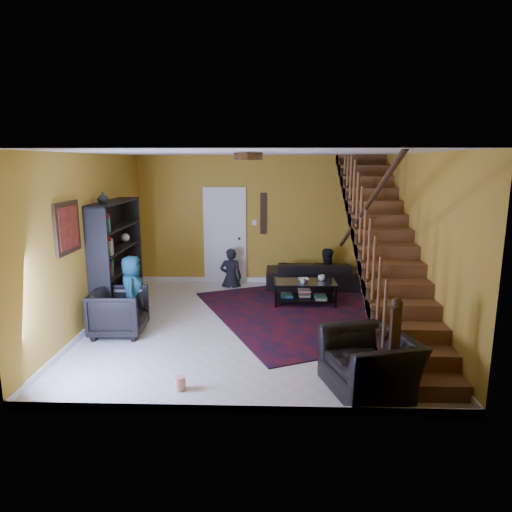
{
  "coord_description": "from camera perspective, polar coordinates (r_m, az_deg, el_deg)",
  "views": [
    {
      "loc": [
        0.32,
        -7.21,
        2.68
      ],
      "look_at": [
        0.07,
        0.4,
        1.09
      ],
      "focal_mm": 32.0,
      "sensor_mm": 36.0,
      "label": 1
    }
  ],
  "objects": [
    {
      "name": "wall_hanging",
      "position": [
        10.01,
        0.93,
        5.33
      ],
      "size": [
        0.14,
        0.03,
        0.9
      ],
      "primitive_type": "cube",
      "color": "black",
      "rests_on": "room"
    },
    {
      "name": "popcorn_bucket",
      "position": [
        5.7,
        -9.48,
        -15.33
      ],
      "size": [
        0.17,
        0.17,
        0.15
      ],
      "primitive_type": "cylinder",
      "rotation": [
        0.0,
        0.0,
        0.3
      ],
      "color": "red",
      "rests_on": "rug"
    },
    {
      "name": "person_child",
      "position": [
        7.76,
        -15.22,
        -4.24
      ],
      "size": [
        0.47,
        0.63,
        1.18
      ],
      "primitive_type": "imported",
      "rotation": [
        0.0,
        0.0,
        1.75
      ],
      "color": "#164955",
      "rests_on": "armchair_left"
    },
    {
      "name": "person_adult_a",
      "position": [
        9.92,
        -3.15,
        -2.7
      ],
      "size": [
        0.48,
        0.32,
        1.29
      ],
      "primitive_type": "imported",
      "rotation": [
        0.0,
        0.0,
        3.16
      ],
      "color": "black",
      "rests_on": "sofa"
    },
    {
      "name": "sofa",
      "position": [
        9.85,
        7.16,
        -2.31
      ],
      "size": [
        2.01,
        0.82,
        0.58
      ],
      "primitive_type": "imported",
      "rotation": [
        0.0,
        0.0,
        3.12
      ],
      "color": "black",
      "rests_on": "floor"
    },
    {
      "name": "rug",
      "position": [
        8.37,
        6.77,
        -6.87
      ],
      "size": [
        4.49,
        4.72,
        0.02
      ],
      "primitive_type": "cube",
      "rotation": [
        0.0,
        0.0,
        0.42
      ],
      "color": "#430C14",
      "rests_on": "floor"
    },
    {
      "name": "staircase",
      "position": [
        7.54,
        15.71,
        1.59
      ],
      "size": [
        0.95,
        5.02,
        3.18
      ],
      "color": "brown",
      "rests_on": "floor"
    },
    {
      "name": "person_adult_b",
      "position": [
        9.95,
        8.67,
        -2.74
      ],
      "size": [
        0.66,
        0.53,
        1.31
      ],
      "primitive_type": "imported",
      "rotation": [
        0.0,
        0.0,
        3.2
      ],
      "color": "black",
      "rests_on": "sofa"
    },
    {
      "name": "cup_b",
      "position": [
        8.54,
        5.87,
        -3.07
      ],
      "size": [
        0.11,
        0.11,
        0.1
      ],
      "primitive_type": "imported",
      "rotation": [
        0.0,
        0.0,
        -0.01
      ],
      "color": "#999999",
      "rests_on": "coffee_table"
    },
    {
      "name": "ceiling_fixture",
      "position": [
        6.42,
        -0.96,
        12.35
      ],
      "size": [
        0.4,
        0.4,
        0.1
      ],
      "primitive_type": "cylinder",
      "color": "#3F2814",
      "rests_on": "room"
    },
    {
      "name": "floor",
      "position": [
        7.7,
        -0.59,
        -8.55
      ],
      "size": [
        5.5,
        5.5,
        0.0
      ],
      "primitive_type": "plane",
      "color": "beige",
      "rests_on": "ground"
    },
    {
      "name": "bookshelf",
      "position": [
        8.45,
        -16.94,
        -0.42
      ],
      "size": [
        0.35,
        1.8,
        2.0
      ],
      "color": "black",
      "rests_on": "floor"
    },
    {
      "name": "bowl",
      "position": [
        8.7,
        5.94,
        -2.96
      ],
      "size": [
        0.23,
        0.23,
        0.05
      ],
      "primitive_type": "imported",
      "rotation": [
        0.0,
        0.0,
        0.15
      ],
      "color": "#999999",
      "rests_on": "coffee_table"
    },
    {
      "name": "vase",
      "position": [
        7.83,
        -18.61,
        6.92
      ],
      "size": [
        0.18,
        0.18,
        0.19
      ],
      "primitive_type": "imported",
      "color": "#999999",
      "rests_on": "bookshelf"
    },
    {
      "name": "framed_picture",
      "position": [
        7.0,
        -22.51,
        3.28
      ],
      "size": [
        0.04,
        0.74,
        0.74
      ],
      "primitive_type": "cube",
      "color": "maroon",
      "rests_on": "room"
    },
    {
      "name": "armchair_right",
      "position": [
        5.7,
        14.04,
        -12.76
      ],
      "size": [
        1.18,
        1.27,
        0.69
      ],
      "primitive_type": "imported",
      "rotation": [
        0.0,
        0.0,
        -1.28
      ],
      "color": "black",
      "rests_on": "floor"
    },
    {
      "name": "cup_a",
      "position": [
        8.77,
        8.2,
        -2.72
      ],
      "size": [
        0.17,
        0.17,
        0.1
      ],
      "primitive_type": "imported",
      "rotation": [
        0.0,
        0.0,
        0.36
      ],
      "color": "#999999",
      "rests_on": "coffee_table"
    },
    {
      "name": "coffee_table",
      "position": [
        8.76,
        6.11,
        -4.32
      ],
      "size": [
        1.18,
        0.71,
        0.45
      ],
      "rotation": [
        0.0,
        0.0,
        0.03
      ],
      "color": "black",
      "rests_on": "floor"
    },
    {
      "name": "door",
      "position": [
        10.13,
        -3.9,
        2.38
      ],
      "size": [
        0.82,
        0.05,
        2.05
      ],
      "primitive_type": "cube",
      "color": "silver",
      "rests_on": "floor"
    },
    {
      "name": "armchair_left",
      "position": [
        7.49,
        -16.76,
        -6.72
      ],
      "size": [
        0.83,
        0.81,
        0.73
      ],
      "primitive_type": "imported",
      "rotation": [
        0.0,
        0.0,
        1.61
      ],
      "color": "black",
      "rests_on": "floor"
    },
    {
      "name": "room",
      "position": [
        9.09,
        -8.67,
        -5.14
      ],
      "size": [
        5.5,
        5.5,
        5.5
      ],
      "color": "#AF8B27",
      "rests_on": "ground"
    }
  ]
}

